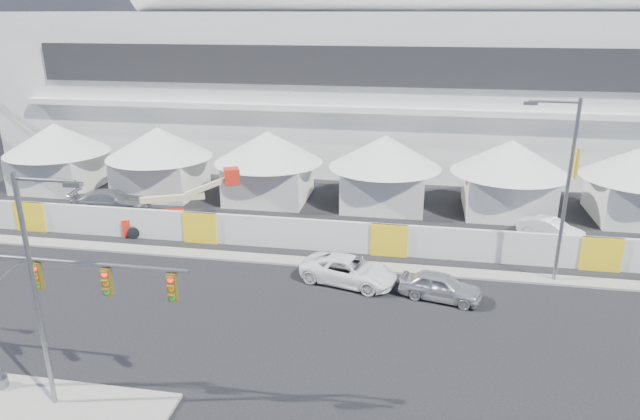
% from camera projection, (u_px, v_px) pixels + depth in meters
% --- Properties ---
extents(ground, '(160.00, 160.00, 0.00)m').
position_uv_depth(ground, '(212.00, 392.00, 22.26)').
color(ground, black).
rests_on(ground, ground).
extents(stadium, '(80.00, 24.80, 21.98)m').
position_uv_depth(stadium, '(437.00, 60.00, 56.29)').
color(stadium, silver).
rests_on(stadium, ground).
extents(tent_row, '(53.40, 8.40, 5.40)m').
position_uv_depth(tent_row, '(326.00, 162.00, 43.45)').
color(tent_row, silver).
rests_on(tent_row, ground).
extents(hoarding_fence, '(70.00, 0.25, 2.00)m').
position_uv_depth(hoarding_fence, '(389.00, 240.00, 34.43)').
color(hoarding_fence, silver).
rests_on(hoarding_fence, ground).
extents(sedan_silver, '(2.57, 4.45, 1.42)m').
position_uv_depth(sedan_silver, '(440.00, 286.00, 29.25)').
color(sedan_silver, silver).
rests_on(sedan_silver, ground).
extents(pickup_curb, '(3.66, 5.69, 1.46)m').
position_uv_depth(pickup_curb, '(349.00, 270.00, 30.99)').
color(pickup_curb, white).
rests_on(pickup_curb, ground).
extents(lot_car_a, '(3.45, 4.22, 1.35)m').
position_uv_depth(lot_car_a, '(551.00, 229.00, 36.98)').
color(lot_car_a, white).
rests_on(lot_car_a, ground).
extents(lot_car_c, '(3.29, 6.01, 1.65)m').
position_uv_depth(lot_car_c, '(111.00, 201.00, 41.93)').
color(lot_car_c, '#9C9DA1').
rests_on(lot_car_c, ground).
extents(traffic_mast, '(8.58, 0.63, 6.46)m').
position_uv_depth(traffic_mast, '(30.00, 309.00, 20.82)').
color(traffic_mast, slate).
rests_on(traffic_mast, median_island).
extents(streetlight_median, '(2.48, 0.25, 8.95)m').
position_uv_depth(streetlight_median, '(39.00, 279.00, 19.73)').
color(streetlight_median, slate).
rests_on(streetlight_median, median_island).
extents(streetlight_curb, '(2.97, 0.67, 10.02)m').
position_uv_depth(streetlight_curb, '(564.00, 180.00, 29.51)').
color(streetlight_curb, slate).
rests_on(streetlight_curb, ground).
extents(boom_lift, '(8.18, 3.29, 4.00)m').
position_uv_depth(boom_lift, '(164.00, 217.00, 38.09)').
color(boom_lift, red).
rests_on(boom_lift, ground).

